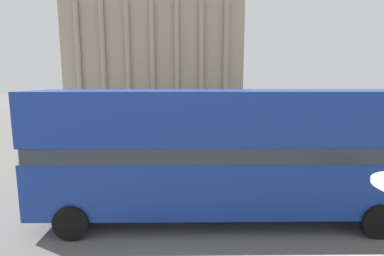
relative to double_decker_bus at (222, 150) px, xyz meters
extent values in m
cylinder|color=black|center=(4.33, 1.22, -1.80)|extent=(1.00, 0.22, 1.00)
cylinder|color=black|center=(4.33, -1.22, -1.80)|extent=(1.00, 0.22, 1.00)
cylinder|color=black|center=(-4.33, 1.22, -1.80)|extent=(1.00, 0.22, 1.00)
cylinder|color=black|center=(-4.33, -1.22, -1.80)|extent=(1.00, 0.22, 1.00)
cube|color=navy|center=(0.00, 0.00, -0.98)|extent=(11.47, 2.44, 1.66)
cube|color=#2D3842|center=(0.00, 0.00, 0.08)|extent=(11.24, 2.46, 0.45)
cube|color=navy|center=(0.00, 0.00, 1.07)|extent=(11.47, 2.44, 1.53)
cube|color=#A39984|center=(-7.32, 50.47, 8.24)|extent=(32.02, 11.70, 21.08)
cylinder|color=#A39984|center=(-20.13, 44.17, 6.66)|extent=(0.90, 0.90, 17.92)
cylinder|color=#A39984|center=(-15.86, 44.17, 6.66)|extent=(0.90, 0.90, 17.92)
cylinder|color=#A39984|center=(-11.59, 44.17, 6.66)|extent=(0.90, 0.90, 17.92)
cylinder|color=#A39984|center=(-7.32, 44.17, 6.66)|extent=(0.90, 0.90, 17.92)
cylinder|color=#A39984|center=(-3.05, 44.17, 6.66)|extent=(0.90, 0.90, 17.92)
cylinder|color=#A39984|center=(1.22, 44.17, 6.66)|extent=(0.90, 0.90, 17.92)
cylinder|color=#A39984|center=(5.49, 44.17, 6.66)|extent=(0.90, 0.90, 17.92)
cylinder|color=black|center=(-5.38, 2.57, -0.57)|extent=(0.12, 0.12, 3.47)
cube|color=black|center=(-5.20, 2.57, 0.71)|extent=(0.20, 0.24, 0.70)
sphere|color=green|center=(-5.09, 2.57, 0.86)|extent=(0.14, 0.14, 0.14)
cylinder|color=black|center=(5.65, 7.59, -0.49)|extent=(0.12, 0.12, 3.64)
cube|color=black|center=(5.83, 7.59, 0.88)|extent=(0.20, 0.24, 0.70)
sphere|color=red|center=(5.94, 7.59, 1.03)|extent=(0.14, 0.14, 0.14)
cylinder|color=black|center=(-6.38, 14.80, -0.40)|extent=(0.12, 0.12, 3.80)
cube|color=black|center=(-6.20, 14.80, 1.05)|extent=(0.20, 0.24, 0.70)
sphere|color=green|center=(-6.09, 14.80, 1.20)|extent=(0.14, 0.14, 0.14)
cylinder|color=black|center=(4.93, 13.27, -2.01)|extent=(0.60, 0.18, 0.60)
cylinder|color=black|center=(4.93, 11.52, -2.01)|extent=(0.60, 0.18, 0.60)
cylinder|color=black|center=(2.13, 13.27, -2.01)|extent=(0.60, 0.18, 0.60)
cylinder|color=black|center=(2.13, 11.52, -2.01)|extent=(0.60, 0.18, 0.60)
cube|color=#B2B5BA|center=(3.53, 12.40, -1.73)|extent=(4.20, 1.75, 0.55)
cube|color=#2D3842|center=(3.33, 12.40, -1.21)|extent=(1.89, 1.61, 0.50)
cylinder|color=#282B33|center=(-5.24, 22.30, -1.90)|extent=(0.14, 0.14, 0.81)
cylinder|color=#282B33|center=(-5.06, 22.30, -1.90)|extent=(0.14, 0.14, 0.81)
cylinder|color=#606638|center=(-5.15, 22.30, -1.17)|extent=(0.32, 0.32, 0.64)
sphere|color=tan|center=(-5.15, 22.30, -0.74)|extent=(0.22, 0.22, 0.22)
cylinder|color=#282B33|center=(-4.00, 7.94, -1.90)|extent=(0.14, 0.14, 0.81)
cylinder|color=#282B33|center=(-3.82, 7.94, -1.90)|extent=(0.14, 0.14, 0.81)
cylinder|color=black|center=(-3.91, 7.94, -1.17)|extent=(0.32, 0.32, 0.64)
sphere|color=tan|center=(-3.91, 7.94, -0.74)|extent=(0.22, 0.22, 0.22)
cylinder|color=#282B33|center=(4.32, 14.33, -1.92)|extent=(0.14, 0.14, 0.78)
cylinder|color=#282B33|center=(4.50, 14.33, -1.92)|extent=(0.14, 0.14, 0.78)
cylinder|color=#284799|center=(4.41, 14.33, -1.22)|extent=(0.32, 0.32, 0.62)
sphere|color=tan|center=(4.41, 14.33, -0.81)|extent=(0.21, 0.21, 0.21)
cylinder|color=#282B33|center=(-7.20, 11.94, -1.86)|extent=(0.14, 0.14, 0.89)
cylinder|color=#282B33|center=(-7.02, 11.94, -1.86)|extent=(0.14, 0.14, 0.89)
cylinder|color=slate|center=(-7.11, 11.94, -1.07)|extent=(0.32, 0.32, 0.70)
sphere|color=tan|center=(-7.11, 11.94, -0.60)|extent=(0.24, 0.24, 0.24)
camera|label=1|loc=(-1.05, -9.09, 2.14)|focal=28.00mm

